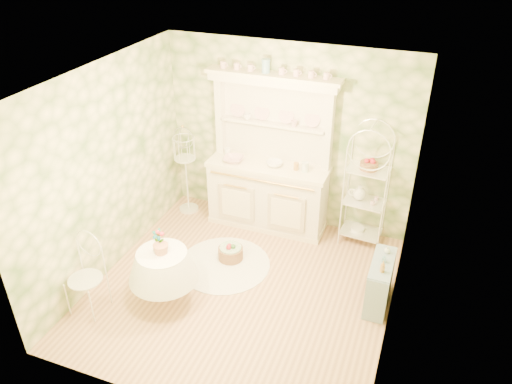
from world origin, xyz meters
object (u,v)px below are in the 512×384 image
(cafe_chair, at_px, (86,281))
(floor_basket, at_px, (231,252))
(kitchen_dresser, at_px, (268,156))
(birdcage_stand, at_px, (186,172))
(side_shelf, at_px, (380,282))
(round_table, at_px, (164,276))
(bakers_rack, at_px, (366,187))

(cafe_chair, relative_size, floor_basket, 2.65)
(kitchen_dresser, bearing_deg, birdcage_stand, -176.86)
(birdcage_stand, bearing_deg, cafe_chair, -91.62)
(kitchen_dresser, relative_size, side_shelf, 3.17)
(side_shelf, relative_size, birdcage_stand, 0.53)
(round_table, height_order, cafe_chair, cafe_chair)
(kitchen_dresser, distance_m, round_table, 2.25)
(side_shelf, bearing_deg, kitchen_dresser, 140.63)
(side_shelf, distance_m, floor_basket, 2.03)
(kitchen_dresser, xyz_separation_m, floor_basket, (-0.18, -1.00, -1.04))
(side_shelf, height_order, round_table, round_table)
(cafe_chair, bearing_deg, kitchen_dresser, 66.31)
(round_table, bearing_deg, kitchen_dresser, 73.54)
(cafe_chair, xyz_separation_m, birdcage_stand, (0.07, 2.42, 0.25))
(side_shelf, xyz_separation_m, round_table, (-2.44, -0.87, 0.06))
(kitchen_dresser, bearing_deg, bakers_rack, 2.81)
(kitchen_dresser, xyz_separation_m, cafe_chair, (-1.37, -2.49, -0.71))
(kitchen_dresser, relative_size, cafe_chair, 2.65)
(birdcage_stand, bearing_deg, round_table, -70.25)
(round_table, height_order, floor_basket, round_table)
(bakers_rack, height_order, round_table, bakers_rack)
(cafe_chair, xyz_separation_m, floor_basket, (1.19, 1.49, -0.33))
(side_shelf, height_order, floor_basket, side_shelf)
(round_table, bearing_deg, side_shelf, 19.64)
(bakers_rack, bearing_deg, floor_basket, -140.68)
(bakers_rack, distance_m, side_shelf, 1.43)
(cafe_chair, bearing_deg, side_shelf, 27.68)
(bakers_rack, relative_size, side_shelf, 2.46)
(bakers_rack, bearing_deg, round_table, -128.46)
(round_table, distance_m, cafe_chair, 0.90)
(side_shelf, xyz_separation_m, floor_basket, (-2.02, 0.16, -0.20))
(bakers_rack, distance_m, birdcage_stand, 2.71)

